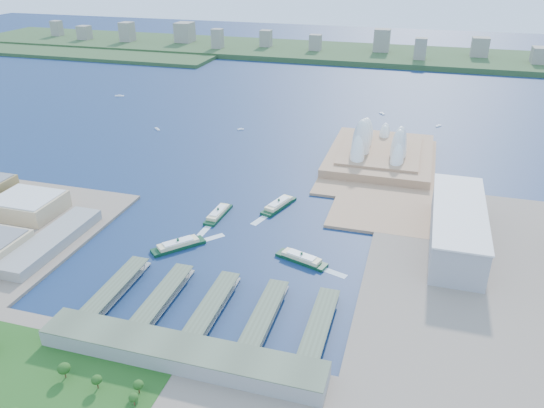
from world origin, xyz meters
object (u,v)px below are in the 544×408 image
(toaster_building, at_px, (457,227))
(ferry_d, at_px, (301,257))
(ferry_c, at_px, (178,243))
(ferry_a, at_px, (218,212))
(ferry_b, at_px, (279,203))
(opera_house, at_px, (382,137))

(toaster_building, height_order, ferry_d, toaster_building)
(toaster_building, xyz_separation_m, ferry_c, (-247.74, -76.08, -15.67))
(toaster_building, distance_m, ferry_c, 259.63)
(ferry_d, bearing_deg, toaster_building, -45.22)
(ferry_a, xyz_separation_m, ferry_b, (55.21, 37.14, 0.34))
(toaster_building, relative_size, ferry_c, 3.04)
(opera_house, height_order, ferry_a, opera_house)
(ferry_b, relative_size, ferry_d, 1.07)
(ferry_b, relative_size, ferry_c, 1.02)
(opera_house, relative_size, ferry_d, 3.71)
(ferry_c, bearing_deg, ferry_a, -57.56)
(ferry_b, bearing_deg, opera_house, 79.32)
(opera_house, xyz_separation_m, ferry_d, (-41.75, -266.65, -27.41))
(opera_house, distance_m, ferry_c, 319.12)
(toaster_building, relative_size, ferry_b, 2.98)
(ferry_a, height_order, ferry_b, ferry_b)
(toaster_building, bearing_deg, ferry_c, -162.93)
(opera_house, height_order, ferry_d, opera_house)
(ferry_d, bearing_deg, ferry_a, 77.44)
(opera_house, height_order, ferry_c, opera_house)
(opera_house, bearing_deg, toaster_building, -65.77)
(opera_house, xyz_separation_m, ferry_a, (-145.53, -205.51, -27.42))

